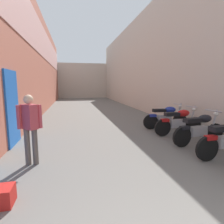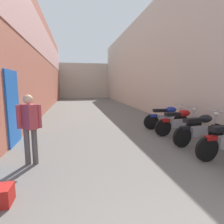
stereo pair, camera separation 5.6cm
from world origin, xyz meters
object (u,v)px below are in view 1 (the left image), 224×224
pedestrian_mid_alley (30,125)px  motorcycle_fourth (200,128)px  motorcycle_fifth (179,121)px  motorcycle_sixth (166,117)px

pedestrian_mid_alley → motorcycle_fourth: bearing=5.7°
motorcycle_fourth → motorcycle_fifth: bearing=90.0°
motorcycle_sixth → pedestrian_mid_alley: pedestrian_mid_alley is taller
motorcycle_sixth → pedestrian_mid_alley: bearing=-151.2°
motorcycle_fifth → pedestrian_mid_alley: pedestrian_mid_alley is taller
motorcycle_sixth → motorcycle_fifth: bearing=-90.0°
motorcycle_fifth → motorcycle_sixth: same height
motorcycle_fourth → motorcycle_fifth: (0.00, 1.12, 0.00)m
motorcycle_fifth → motorcycle_sixth: (0.00, 0.95, 0.00)m
motorcycle_fifth → motorcycle_sixth: bearing=90.0°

